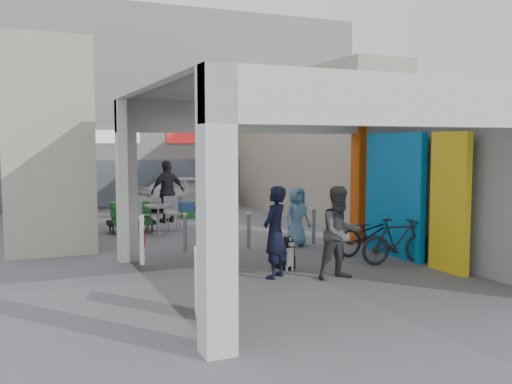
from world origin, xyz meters
name	(u,v)px	position (x,y,z in m)	size (l,w,h in m)	color
ground	(291,267)	(0.00, 0.00, 0.00)	(90.00, 90.00, 0.00)	#5A595E
arcade_canopy	(336,157)	(0.54, -0.82, 2.30)	(6.40, 6.45, 6.40)	#BBBBB7
far_building	(146,109)	(0.00, 13.99, 3.99)	(18.00, 4.08, 8.00)	silver
plaza_bldg_left	(41,145)	(-4.50, 7.50, 2.50)	(2.00, 9.00, 5.00)	#A49C88
plaza_bldg_right	(311,145)	(4.50, 7.50, 2.50)	(2.00, 9.00, 5.00)	#A49C88
bollard_left	(185,233)	(-1.55, 2.55, 0.45)	(0.09, 0.09, 0.90)	gray
bollard_center	(249,231)	(-0.01, 2.31, 0.43)	(0.09, 0.09, 0.86)	gray
bollard_right	(314,226)	(1.75, 2.24, 0.45)	(0.09, 0.09, 0.90)	gray
advert_board_near	(198,282)	(-2.75, -2.39, 0.51)	(0.21, 0.55, 1.00)	white
advert_board_far	(142,239)	(-2.75, 1.69, 0.51)	(0.21, 0.55, 1.00)	white
cafe_set	(151,221)	(-1.68, 5.59, 0.35)	(1.65, 1.33, 1.00)	#A3A3A8
produce_stand	(131,220)	(-2.18, 6.01, 0.35)	(1.32, 0.72, 0.87)	black
crate_stack	(186,210)	(0.12, 8.26, 0.28)	(0.51, 0.44, 0.56)	#175121
border_collie	(287,256)	(-0.18, -0.16, 0.29)	(0.27, 0.52, 0.72)	black
man_with_dog	(275,232)	(-0.70, -0.70, 0.88)	(0.64, 0.42, 1.76)	black
man_back_turned	(340,233)	(0.41, -1.24, 0.88)	(0.86, 0.67, 1.77)	#434346
man_elderly	(297,217)	(1.21, 2.13, 0.74)	(0.73, 0.47, 1.48)	#537FA2
man_crates	(168,192)	(-0.72, 7.50, 1.00)	(1.18, 0.49, 2.01)	black
bicycle_front	(371,233)	(2.30, 0.49, 0.50)	(0.66, 1.89, 0.99)	black
bicycle_rear	(397,241)	(2.22, -0.59, 0.49)	(0.46, 1.64, 0.99)	black
white_van	(188,192)	(0.93, 10.91, 0.68)	(1.60, 3.98, 1.36)	silver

